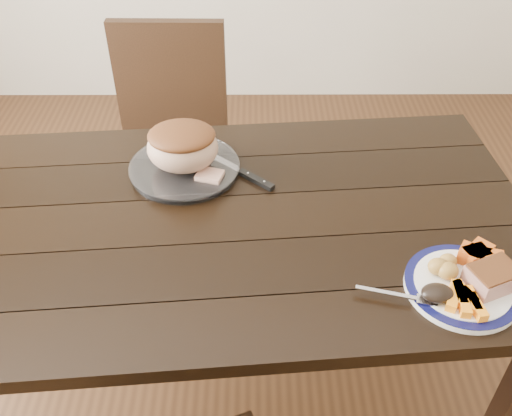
{
  "coord_description": "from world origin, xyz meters",
  "views": [
    {
      "loc": [
        0.08,
        -1.11,
        1.72
      ],
      "look_at": [
        0.08,
        -0.02,
        0.8
      ],
      "focal_mm": 40.0,
      "sensor_mm": 36.0,
      "label": 1
    }
  ],
  "objects_px": {
    "dinner_plate": "(462,287)",
    "serving_platter": "(185,169)",
    "chair_far": "(171,136)",
    "dining_table": "(226,244)",
    "pork_slice": "(492,278)",
    "carving_knife": "(245,174)",
    "fork": "(403,296)",
    "roast_joint": "(183,148)"
  },
  "relations": [
    {
      "from": "dinner_plate",
      "to": "roast_joint",
      "type": "height_order",
      "value": "roast_joint"
    },
    {
      "from": "serving_platter",
      "to": "chair_far",
      "type": "bearing_deg",
      "value": 102.65
    },
    {
      "from": "chair_far",
      "to": "roast_joint",
      "type": "xyz_separation_m",
      "value": [
        0.12,
        -0.54,
        0.31
      ]
    },
    {
      "from": "pork_slice",
      "to": "fork",
      "type": "distance_m",
      "value": 0.2
    },
    {
      "from": "pork_slice",
      "to": "dinner_plate",
      "type": "bearing_deg",
      "value": 175.24
    },
    {
      "from": "dinner_plate",
      "to": "pork_slice",
      "type": "bearing_deg",
      "value": -4.76
    },
    {
      "from": "roast_joint",
      "to": "carving_knife",
      "type": "relative_size",
      "value": 0.77
    },
    {
      "from": "serving_platter",
      "to": "carving_knife",
      "type": "bearing_deg",
      "value": -7.65
    },
    {
      "from": "dinner_plate",
      "to": "chair_far",
      "type": "bearing_deg",
      "value": 128.52
    },
    {
      "from": "chair_far",
      "to": "carving_knife",
      "type": "bearing_deg",
      "value": 118.61
    },
    {
      "from": "dinner_plate",
      "to": "serving_platter",
      "type": "height_order",
      "value": "serving_platter"
    },
    {
      "from": "dinner_plate",
      "to": "pork_slice",
      "type": "xyz_separation_m",
      "value": [
        0.06,
        -0.0,
        0.03
      ]
    },
    {
      "from": "dining_table",
      "to": "chair_far",
      "type": "bearing_deg",
      "value": 108.16
    },
    {
      "from": "dining_table",
      "to": "dinner_plate",
      "type": "height_order",
      "value": "dinner_plate"
    },
    {
      "from": "fork",
      "to": "carving_knife",
      "type": "bearing_deg",
      "value": 141.84
    },
    {
      "from": "dining_table",
      "to": "roast_joint",
      "type": "relative_size",
      "value": 8.42
    },
    {
      "from": "dinner_plate",
      "to": "fork",
      "type": "xyz_separation_m",
      "value": [
        -0.14,
        -0.04,
        0.01
      ]
    },
    {
      "from": "chair_far",
      "to": "dinner_plate",
      "type": "xyz_separation_m",
      "value": [
        0.78,
        -0.99,
        0.23
      ]
    },
    {
      "from": "dining_table",
      "to": "chair_far",
      "type": "relative_size",
      "value": 1.79
    },
    {
      "from": "fork",
      "to": "roast_joint",
      "type": "relative_size",
      "value": 0.89
    },
    {
      "from": "pork_slice",
      "to": "carving_knife",
      "type": "relative_size",
      "value": 0.39
    },
    {
      "from": "dining_table",
      "to": "fork",
      "type": "bearing_deg",
      "value": -35.38
    },
    {
      "from": "dinner_plate",
      "to": "carving_knife",
      "type": "height_order",
      "value": "dinner_plate"
    },
    {
      "from": "chair_far",
      "to": "dinner_plate",
      "type": "relative_size",
      "value": 3.64
    },
    {
      "from": "roast_joint",
      "to": "serving_platter",
      "type": "bearing_deg",
      "value": 180.0
    },
    {
      "from": "chair_far",
      "to": "fork",
      "type": "height_order",
      "value": "chair_far"
    },
    {
      "from": "dining_table",
      "to": "pork_slice",
      "type": "xyz_separation_m",
      "value": [
        0.6,
        -0.25,
        0.14
      ]
    },
    {
      "from": "chair_far",
      "to": "fork",
      "type": "xyz_separation_m",
      "value": [
        0.64,
        -1.02,
        0.25
      ]
    },
    {
      "from": "dining_table",
      "to": "roast_joint",
      "type": "height_order",
      "value": "roast_joint"
    },
    {
      "from": "dining_table",
      "to": "carving_knife",
      "type": "relative_size",
      "value": 6.5
    },
    {
      "from": "carving_knife",
      "to": "serving_platter",
      "type": "bearing_deg",
      "value": -147.0
    },
    {
      "from": "chair_far",
      "to": "serving_platter",
      "type": "xyz_separation_m",
      "value": [
        0.12,
        -0.54,
        0.23
      ]
    },
    {
      "from": "pork_slice",
      "to": "roast_joint",
      "type": "xyz_separation_m",
      "value": [
        -0.72,
        0.45,
        0.04
      ]
    },
    {
      "from": "roast_joint",
      "to": "pork_slice",
      "type": "bearing_deg",
      "value": -32.2
    },
    {
      "from": "dining_table",
      "to": "serving_platter",
      "type": "distance_m",
      "value": 0.26
    },
    {
      "from": "serving_platter",
      "to": "fork",
      "type": "relative_size",
      "value": 1.73
    },
    {
      "from": "carving_knife",
      "to": "dinner_plate",
      "type": "bearing_deg",
      "value": -0.28
    },
    {
      "from": "chair_far",
      "to": "carving_knife",
      "type": "xyz_separation_m",
      "value": [
        0.29,
        -0.56,
        0.23
      ]
    },
    {
      "from": "dining_table",
      "to": "roast_joint",
      "type": "distance_m",
      "value": 0.29
    },
    {
      "from": "dinner_plate",
      "to": "carving_knife",
      "type": "bearing_deg",
      "value": 139.07
    },
    {
      "from": "dinner_plate",
      "to": "serving_platter",
      "type": "distance_m",
      "value": 0.8
    },
    {
      "from": "chair_far",
      "to": "pork_slice",
      "type": "distance_m",
      "value": 1.33
    }
  ]
}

